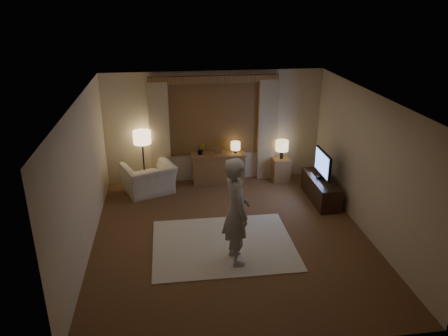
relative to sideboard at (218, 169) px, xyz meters
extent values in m
cube|color=brown|center=(-0.07, -2.50, -0.36)|extent=(5.00, 5.50, 0.02)
cube|color=silver|center=(-0.07, -2.50, 2.26)|extent=(5.00, 5.50, 0.02)
cube|color=beige|center=(-0.07, 0.26, 0.95)|extent=(5.00, 0.02, 2.60)
cube|color=beige|center=(-0.07, -5.26, 0.95)|extent=(5.00, 0.02, 2.60)
cube|color=beige|center=(-2.58, -2.50, 0.95)|extent=(0.02, 5.50, 2.60)
cube|color=beige|center=(2.44, -2.50, 0.95)|extent=(0.02, 5.50, 2.60)
cube|color=black|center=(-0.07, 0.23, 1.20)|extent=(2.00, 0.01, 1.70)
cube|color=brown|center=(-0.07, 0.22, 1.20)|extent=(2.08, 0.04, 1.78)
cube|color=tan|center=(-1.32, 0.15, 0.85)|extent=(0.45, 0.12, 2.40)
cube|color=tan|center=(1.18, 0.15, 0.85)|extent=(0.45, 0.12, 2.40)
cube|color=brown|center=(-0.07, 0.17, 2.07)|extent=(2.90, 0.14, 0.16)
cube|color=beige|center=(-0.25, -2.74, -0.34)|extent=(2.50, 2.00, 0.02)
cube|color=brown|center=(0.00, 0.00, 0.00)|extent=(1.20, 0.40, 0.70)
cube|color=brown|center=(0.00, 0.00, 0.45)|extent=(0.16, 0.02, 0.20)
imported|color=#999999|center=(-0.40, 0.00, 0.50)|extent=(0.17, 0.13, 0.30)
cylinder|color=black|center=(0.40, 0.00, 0.41)|extent=(0.08, 0.08, 0.12)
cylinder|color=#FFDC99|center=(0.40, 0.00, 0.56)|extent=(0.22, 0.22, 0.18)
cylinder|color=black|center=(-1.71, 0.00, -0.34)|extent=(0.29, 0.29, 0.03)
cylinder|color=black|center=(-1.71, 0.00, 0.19)|extent=(0.04, 0.04, 1.07)
cylinder|color=#FFDC99|center=(-1.71, 0.00, 0.86)|extent=(0.39, 0.39, 0.29)
imported|color=beige|center=(-1.60, -0.35, -0.01)|extent=(1.31, 1.24, 0.68)
cube|color=brown|center=(1.49, -0.05, -0.07)|extent=(0.40, 0.40, 0.56)
cylinder|color=black|center=(1.49, -0.05, 0.31)|extent=(0.08, 0.08, 0.20)
cylinder|color=#FFDC99|center=(1.49, -0.05, 0.53)|extent=(0.30, 0.30, 0.24)
cube|color=black|center=(2.08, -1.19, -0.10)|extent=(0.45, 1.40, 0.50)
cube|color=black|center=(2.08, -1.19, 0.18)|extent=(0.21, 0.09, 0.06)
cube|color=black|center=(2.08, -1.19, 0.50)|extent=(0.05, 0.85, 0.52)
cube|color=#5077DB|center=(2.05, -1.19, 0.50)|extent=(0.00, 0.79, 0.47)
imported|color=#A9A29C|center=(-0.10, -3.26, 0.59)|extent=(0.54, 0.73, 1.83)
camera|label=1|loc=(-1.12, -9.41, 3.85)|focal=35.00mm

